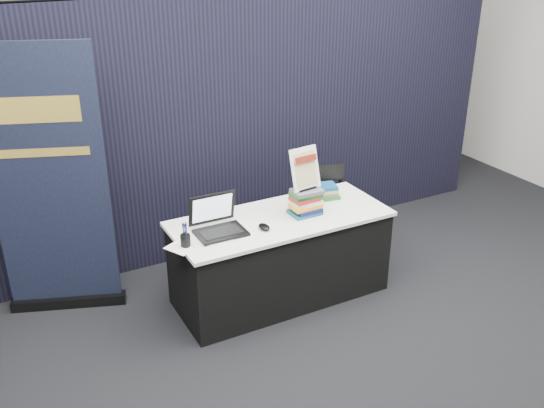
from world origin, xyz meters
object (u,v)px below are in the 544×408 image
Objects in this scene: stacking_chair at (331,211)px; display_table at (280,257)px; book_stack_short at (325,192)px; laptop at (218,224)px; info_sign at (305,169)px; book_stack_tall at (306,202)px; pullup_banner at (52,200)px.

display_table is at bearing -138.58° from stacking_chair.
book_stack_short is 0.26× the size of stacking_chair.
stacking_chair reaches higher than display_table.
laptop is at bearing 179.28° from display_table.
book_stack_short is 0.49m from info_sign.
laptop is 1.66× the size of book_stack_tall.
info_sign is (0.00, 0.03, 0.28)m from book_stack_tall.
info_sign reaches higher than book_stack_short.
laptop is 0.77m from book_stack_tall.
display_table is 5.08× the size of info_sign.
pullup_banner reaches higher than info_sign.
pullup_banner is 2.39× the size of stacking_chair.
pullup_banner is at bearing 152.58° from info_sign.
pullup_banner reaches higher than book_stack_tall.
book_stack_tall is at bearing -3.45° from laptop.
book_stack_tall is at bearing -126.52° from stacking_chair.
stacking_chair is (1.26, 0.32, -0.31)m from laptop.
display_table is at bearing -163.27° from book_stack_short.
book_stack_tall is 0.28m from info_sign.
laptop is 0.18× the size of pullup_banner.
stacking_chair is at bearing 28.06° from info_sign.
book_stack_short is 2.24m from pullup_banner.
display_table is 1.88m from pullup_banner.
book_stack_tall is 0.71m from stacking_chair.
book_stack_tall is 0.65× the size of info_sign.
book_stack_short is (0.53, 0.16, 0.43)m from display_table.
laptop is 0.83m from info_sign.
pullup_banner is (-1.64, 0.71, 0.59)m from display_table.
book_stack_tall is at bearing -1.90° from pullup_banner.
display_table is 1.97× the size of stacking_chair.
laptop is 1.34m from stacking_chair.
info_sign is at bearing -1.08° from pullup_banner.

